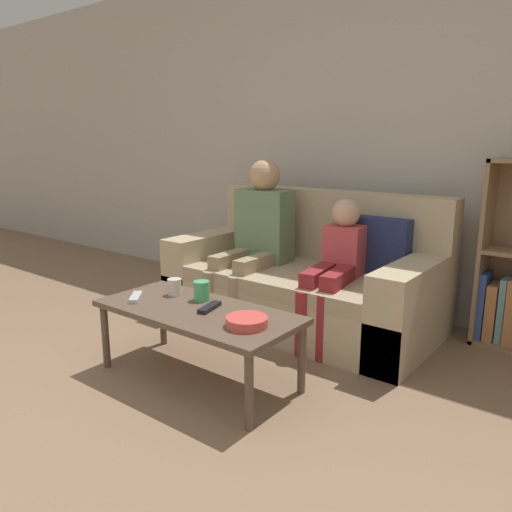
# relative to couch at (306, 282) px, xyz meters

# --- Properties ---
(wall_back) EXTENTS (12.00, 0.06, 2.60)m
(wall_back) POSITION_rel_couch_xyz_m (-0.03, 0.60, 1.02)
(wall_back) COLOR #B7B2A8
(wall_back) RESTS_ON ground_plane
(couch) EXTENTS (1.78, 0.90, 0.89)m
(couch) POSITION_rel_couch_xyz_m (0.00, 0.00, 0.00)
(couch) COLOR tan
(couch) RESTS_ON ground_plane
(coffee_table) EXTENTS (1.09, 0.50, 0.39)m
(coffee_table) POSITION_rel_couch_xyz_m (0.02, -1.07, 0.07)
(coffee_table) COLOR brown
(coffee_table) RESTS_ON ground_plane
(person_adult) EXTENTS (0.39, 0.64, 1.10)m
(person_adult) POSITION_rel_couch_xyz_m (-0.34, -0.09, 0.35)
(person_adult) COLOR #9E8966
(person_adult) RESTS_ON ground_plane
(person_child) EXTENTS (0.31, 0.65, 0.88)m
(person_child) POSITION_rel_couch_xyz_m (0.31, -0.15, 0.21)
(person_child) COLOR maroon
(person_child) RESTS_ON ground_plane
(cup_near) EXTENTS (0.09, 0.09, 0.11)m
(cup_near) POSITION_rel_couch_xyz_m (-0.06, -0.95, 0.16)
(cup_near) COLOR #4CB77A
(cup_near) RESTS_ON coffee_table
(cup_far) EXTENTS (0.08, 0.08, 0.09)m
(cup_far) POSITION_rel_couch_xyz_m (-0.25, -0.98, 0.15)
(cup_far) COLOR silver
(cup_far) RESTS_ON coffee_table
(tv_remote_0) EXTENTS (0.09, 0.18, 0.02)m
(tv_remote_0) POSITION_rel_couch_xyz_m (0.07, -1.04, 0.12)
(tv_remote_0) COLOR black
(tv_remote_0) RESTS_ON coffee_table
(tv_remote_1) EXTENTS (0.15, 0.16, 0.02)m
(tv_remote_1) POSITION_rel_couch_xyz_m (-0.36, -1.16, 0.12)
(tv_remote_1) COLOR #B7B7BC
(tv_remote_1) RESTS_ON coffee_table
(snack_bowl) EXTENTS (0.20, 0.20, 0.05)m
(snack_bowl) POSITION_rel_couch_xyz_m (0.37, -1.11, 0.13)
(snack_bowl) COLOR #DB4C47
(snack_bowl) RESTS_ON coffee_table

